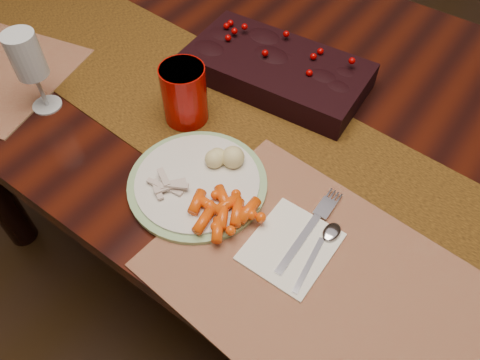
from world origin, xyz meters
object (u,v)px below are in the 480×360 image
Objects in this scene: dining_table at (294,209)px; turkey_shreds at (165,188)px; placemat_main at (317,279)px; napkin at (291,247)px; wine_glass at (33,73)px; baby_carrots at (218,211)px; centerpiece at (277,66)px; mashed_potatoes at (221,154)px; dinner_plate at (197,183)px; red_cup at (184,94)px.

dining_table is 0.54m from turkey_shreds.
napkin reaches higher than placemat_main.
wine_glass is (-0.59, -0.01, 0.08)m from napkin.
wine_glass reaches higher than turkey_shreds.
placemat_main is at bearing 0.54° from baby_carrots.
centerpiece is at bearing 92.48° from turkey_shreds.
mashed_potatoes is at bearing 11.46° from wine_glass.
dinner_plate is at bearing -82.08° from centerpiece.
turkey_shreds is at bearing -103.74° from dining_table.
wine_glass is (-0.26, -0.14, 0.02)m from red_cup.
dining_table is 0.72m from wine_glass.
placemat_main reaches higher than dining_table.
turkey_shreds is (0.02, -0.38, -0.01)m from centerpiece.
red_cup is (-0.33, 0.13, 0.06)m from napkin.
dining_table is 12.24× the size of napkin.
dinner_plate is (-0.27, 0.03, 0.01)m from placemat_main.
placemat_main is at bearing -57.97° from dining_table.
mashed_potatoes reaches higher than napkin.
red_cup is (-0.13, 0.12, 0.05)m from dinner_plate.
turkey_shreds is at bearing -118.89° from dinner_plate.
baby_carrots is at bearing -1.77° from wine_glass.
turkey_shreds is 0.52× the size of napkin.
placemat_main is (0.21, -0.33, 0.38)m from dining_table.
dining_table is at bearing 43.60° from red_cup.
dinner_plate is 0.20m from napkin.
dinner_plate is 0.07m from mashed_potatoes.
dinner_plate is (-0.06, -0.30, 0.39)m from dining_table.
turkey_shreds is (-0.04, -0.11, -0.01)m from mashed_potatoes.
dinner_plate reaches higher than placemat_main.
dining_table is 18.39× the size of baby_carrots.
red_cup is at bearing 158.06° from napkin.
dining_table is at bearing 76.26° from turkey_shreds.
baby_carrots is at bearing -87.13° from dining_table.
red_cup reaches higher than napkin.
turkey_shreds reaches higher than napkin.
dinner_plate is at bearing -97.48° from mashed_potatoes.
centerpiece is (-0.10, 0.02, 0.42)m from dining_table.
centerpiece reaches higher than mashed_potatoes.
wine_glass is at bearing 178.23° from baby_carrots.
napkin is 0.85× the size of wine_glass.
dinner_plate is at bearing 61.11° from turkey_shreds.
centerpiece is at bearing 167.15° from dining_table.
baby_carrots is 1.28× the size of turkey_shreds.
dinner_plate is 0.08m from baby_carrots.
mashed_potatoes is at bearing 164.99° from placemat_main.
centerpiece is 0.38m from turkey_shreds.
napkin reaches higher than dining_table.
baby_carrots is at bearing -37.96° from red_cup.
baby_carrots is (0.07, -0.04, 0.02)m from dinner_plate.
dinner_plate is at bearing -100.82° from dining_table.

